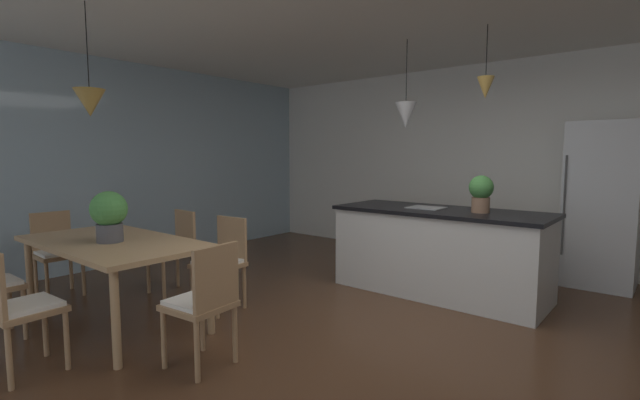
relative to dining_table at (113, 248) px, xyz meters
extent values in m
cube|color=#4C301E|center=(2.00, 1.16, -0.69)|extent=(10.00, 8.40, 0.04)
cube|color=white|center=(2.00, 4.42, 0.68)|extent=(10.00, 0.12, 2.70)
cube|color=#9EB7C6|center=(-2.06, 1.16, 0.68)|extent=(0.06, 8.40, 2.70)
cube|color=tan|center=(0.00, 0.00, 0.05)|extent=(1.80, 0.94, 0.04)
cylinder|color=tan|center=(-0.82, 0.39, -0.31)|extent=(0.06, 0.06, 0.72)
cylinder|color=tan|center=(0.82, 0.39, -0.31)|extent=(0.06, 0.06, 0.72)
cylinder|color=tan|center=(-0.82, -0.39, -0.31)|extent=(0.06, 0.06, 0.72)
cylinder|color=tan|center=(0.82, -0.39, -0.31)|extent=(0.06, 0.06, 0.72)
cube|color=#A87F56|center=(0.40, -0.79, -0.24)|extent=(0.42, 0.42, 0.04)
cube|color=white|center=(0.40, -0.79, -0.21)|extent=(0.38, 0.38, 0.03)
cylinder|color=#A87F56|center=(0.23, -0.63, -0.47)|extent=(0.04, 0.04, 0.41)
cylinder|color=#A87F56|center=(0.57, -0.61, -0.47)|extent=(0.04, 0.04, 0.41)
cylinder|color=#A87F56|center=(0.58, -0.95, -0.47)|extent=(0.04, 0.04, 0.41)
cylinder|color=#A87F56|center=(-0.58, -0.62, -0.47)|extent=(0.04, 0.04, 0.41)
cylinder|color=#A87F56|center=(-0.24, -0.62, -0.47)|extent=(0.04, 0.04, 0.41)
cube|color=#A87F56|center=(0.40, 0.79, -0.24)|extent=(0.43, 0.43, 0.04)
cube|color=white|center=(0.40, 0.79, -0.21)|extent=(0.38, 0.38, 0.03)
cube|color=#A87F56|center=(0.39, 0.97, -0.01)|extent=(0.38, 0.06, 0.42)
cylinder|color=#A87F56|center=(0.59, 0.63, -0.47)|extent=(0.04, 0.04, 0.41)
cylinder|color=#A87F56|center=(0.25, 0.61, -0.47)|extent=(0.04, 0.04, 0.41)
cylinder|color=#A87F56|center=(0.56, 0.97, -0.47)|extent=(0.04, 0.04, 0.41)
cylinder|color=#A87F56|center=(0.22, 0.95, -0.47)|extent=(0.04, 0.04, 0.41)
cube|color=#A87F56|center=(-1.22, 0.00, -0.24)|extent=(0.41, 0.41, 0.04)
cube|color=white|center=(-1.22, 0.00, -0.21)|extent=(0.37, 0.37, 0.03)
cube|color=#A87F56|center=(-1.40, 0.01, -0.01)|extent=(0.04, 0.38, 0.42)
cylinder|color=#A87F56|center=(-1.04, 0.16, -0.47)|extent=(0.04, 0.04, 0.41)
cylinder|color=#A87F56|center=(-1.05, -0.17, -0.47)|extent=(0.04, 0.04, 0.41)
cylinder|color=#A87F56|center=(-1.38, 0.17, -0.47)|extent=(0.04, 0.04, 0.41)
cylinder|color=#A87F56|center=(-1.39, -0.16, -0.47)|extent=(0.04, 0.04, 0.41)
cube|color=#A87F56|center=(-0.40, 0.79, -0.24)|extent=(0.43, 0.43, 0.04)
cube|color=white|center=(-0.40, 0.79, -0.21)|extent=(0.38, 0.38, 0.03)
cube|color=#A87F56|center=(-0.39, 0.97, -0.01)|extent=(0.38, 0.06, 0.42)
cylinder|color=#A87F56|center=(-0.25, 0.61, -0.47)|extent=(0.04, 0.04, 0.41)
cylinder|color=#A87F56|center=(-0.59, 0.63, -0.47)|extent=(0.04, 0.04, 0.41)
cylinder|color=#A87F56|center=(-0.22, 0.95, -0.47)|extent=(0.04, 0.04, 0.41)
cylinder|color=#A87F56|center=(-0.56, 0.97, -0.47)|extent=(0.04, 0.04, 0.41)
cube|color=#A87F56|center=(1.22, 0.00, -0.24)|extent=(0.44, 0.44, 0.04)
cube|color=white|center=(1.22, 0.00, -0.21)|extent=(0.39, 0.39, 0.03)
cube|color=#A87F56|center=(1.40, 0.02, -0.01)|extent=(0.07, 0.38, 0.42)
cylinder|color=#A87F56|center=(1.06, -0.19, -0.47)|extent=(0.04, 0.04, 0.41)
cylinder|color=#A87F56|center=(1.03, 0.15, -0.47)|extent=(0.04, 0.04, 0.41)
cylinder|color=#A87F56|center=(1.40, -0.15, -0.47)|extent=(0.04, 0.04, 0.41)
cylinder|color=#A87F56|center=(1.37, 0.19, -0.47)|extent=(0.04, 0.04, 0.41)
cube|color=silver|center=(1.80, 2.60, -0.23)|extent=(2.13, 0.82, 0.88)
cube|color=black|center=(1.80, 2.60, 0.21)|extent=(2.19, 0.88, 0.04)
cube|color=gray|center=(1.64, 2.60, 0.23)|extent=(0.36, 0.30, 0.01)
cube|color=silver|center=(3.07, 4.02, 0.24)|extent=(0.71, 0.64, 1.83)
cylinder|color=#4C4C4C|center=(2.75, 3.68, 0.24)|extent=(0.02, 0.02, 1.10)
cylinder|color=black|center=(-0.06, -0.11, 1.68)|extent=(0.01, 0.01, 0.69)
cone|color=olive|center=(-0.06, -0.11, 1.22)|extent=(0.25, 0.25, 0.22)
cylinder|color=black|center=(1.37, 2.60, 1.70)|extent=(0.01, 0.01, 0.66)
cone|color=#B7B7B7|center=(1.37, 2.60, 1.23)|extent=(0.23, 0.23, 0.27)
cylinder|color=black|center=(2.22, 2.60, 1.79)|extent=(0.01, 0.01, 0.49)
cone|color=olive|center=(2.22, 2.60, 1.44)|extent=(0.16, 0.16, 0.21)
cylinder|color=#8C664C|center=(2.22, 2.60, 0.30)|extent=(0.17, 0.17, 0.15)
sphere|color=#478C42|center=(2.22, 2.60, 0.48)|extent=(0.23, 0.23, 0.23)
cylinder|color=#4C4C51|center=(0.06, -0.05, 0.14)|extent=(0.21, 0.21, 0.15)
sphere|color=#478C42|center=(0.06, -0.05, 0.35)|extent=(0.30, 0.30, 0.30)
camera|label=1|loc=(3.75, -1.77, 0.79)|focal=24.91mm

